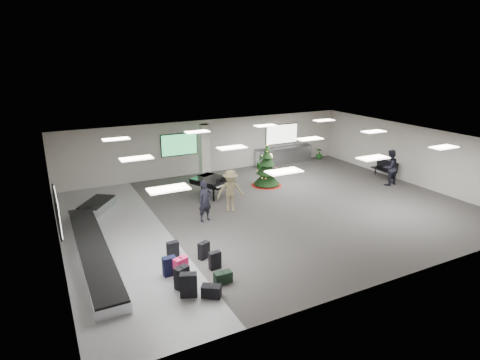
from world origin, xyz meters
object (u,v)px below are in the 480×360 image
grand_piano (212,181)px  traveler_bench (390,168)px  bench (385,168)px  traveler_b (230,191)px  service_counter (284,155)px  traveler_a (205,201)px  baggage_carousel (94,240)px  potted_plant_right (319,154)px  pink_suitcase (181,268)px  christmas_tree (267,171)px  potted_plant_left (260,162)px

grand_piano → traveler_bench: (9.32, -2.79, 0.22)m
grand_piano → traveler_bench: traveler_bench is taller
bench → traveler_b: (-10.36, -0.69, 0.42)m
bench → traveler_b: bearing=-175.9°
service_counter → traveler_a: traveler_a is taller
baggage_carousel → traveler_b: 6.18m
grand_piano → potted_plant_right: 10.11m
pink_suitcase → bench: size_ratio=0.46×
bench → traveler_b: 10.39m
christmas_tree → potted_plant_left: bearing=66.7°
traveler_b → potted_plant_left: bearing=63.7°
christmas_tree → potted_plant_right: 7.01m
service_counter → traveler_bench: 6.98m
pink_suitcase → traveler_bench: (13.33, 4.00, 0.63)m
pink_suitcase → grand_piano: 7.89m
service_counter → traveler_a: 10.49m
baggage_carousel → service_counter: service_counter is taller
grand_piano → bench: grand_piano is taller
potted_plant_right → grand_piano: bearing=-159.7°
traveler_bench → traveler_a: bearing=-6.0°
service_counter → pink_suitcase: bearing=-135.6°
potted_plant_left → christmas_tree: bearing=-113.3°
bench → traveler_b: traveler_b is taller
baggage_carousel → christmas_tree: 10.05m
bench → potted_plant_right: bearing=99.2°
grand_piano → traveler_b: (-0.08, -2.31, 0.21)m
traveler_a → christmas_tree: bearing=18.3°
christmas_tree → bench: 7.19m
traveler_bench → christmas_tree: bearing=-32.7°
traveler_a → service_counter: bearing=24.7°
traveler_a → bench: bearing=-7.7°
traveler_b → traveler_a: bearing=-145.6°
pink_suitcase → traveler_a: size_ratio=0.40×
baggage_carousel → traveler_bench: traveler_bench is taller
potted_plant_left → potted_plant_right: potted_plant_left is taller
baggage_carousel → traveler_bench: (15.49, 0.29, 0.77)m
traveler_a → potted_plant_right: traveler_a is taller
traveler_b → potted_plant_right: bearing=45.4°
pink_suitcase → grand_piano: size_ratio=0.32×
traveler_b → potted_plant_left: 7.31m
christmas_tree → traveler_a: size_ratio=1.33×
pink_suitcase → potted_plant_right: bearing=17.2°
grand_piano → traveler_b: traveler_b is taller
pink_suitcase → grand_piano: (4.01, 6.79, 0.41)m
christmas_tree → traveler_bench: bearing=-26.4°
potted_plant_left → potted_plant_right: (4.83, 0.26, -0.02)m
pink_suitcase → christmas_tree: 10.13m
traveler_bench → potted_plant_right: (0.15, 6.30, -0.61)m
pink_suitcase → potted_plant_left: 13.25m
christmas_tree → potted_plant_right: christmas_tree is taller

